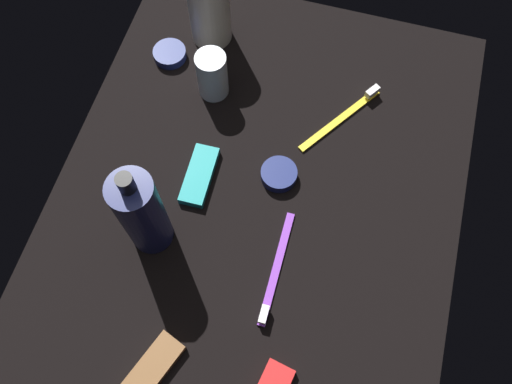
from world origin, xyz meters
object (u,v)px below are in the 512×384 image
at_px(cream_tin_left, 279,174).
at_px(bodywash_bottle, 209,3).
at_px(deodorant_stick, 212,75).
at_px(snack_bar_teal, 199,175).
at_px(cream_tin_right, 170,54).
at_px(lotion_bottle, 142,213).
at_px(snack_bar_brown, 151,370).
at_px(toothbrush_purple, 275,274).
at_px(toothbrush_yellow, 345,115).

bearing_deg(cream_tin_left, bodywash_bottle, -142.02).
bearing_deg(deodorant_stick, snack_bar_teal, 9.69).
distance_m(cream_tin_left, cream_tin_right, 0.31).
height_order(deodorant_stick, snack_bar_teal, deodorant_stick).
distance_m(snack_bar_teal, cream_tin_left, 0.13).
distance_m(lotion_bottle, snack_bar_brown, 0.22).
height_order(lotion_bottle, snack_bar_brown, lotion_bottle).
height_order(bodywash_bottle, toothbrush_purple, bodywash_bottle).
bearing_deg(bodywash_bottle, toothbrush_yellow, 68.83).
height_order(lotion_bottle, deodorant_stick, lotion_bottle).
bearing_deg(snack_bar_brown, bodywash_bottle, -149.94).
relative_size(lotion_bottle, deodorant_stick, 2.29).
xyz_separation_m(lotion_bottle, cream_tin_left, (-0.15, 0.16, -0.08)).
bearing_deg(bodywash_bottle, cream_tin_left, 37.98).
height_order(lotion_bottle, snack_bar_teal, lotion_bottle).
xyz_separation_m(bodywash_bottle, cream_tin_left, (0.24, 0.19, -0.07)).
distance_m(bodywash_bottle, snack_bar_brown, 0.59).
relative_size(toothbrush_purple, toothbrush_yellow, 1.16).
distance_m(lotion_bottle, bodywash_bottle, 0.39).
height_order(lotion_bottle, toothbrush_yellow, lotion_bottle).
relative_size(cream_tin_left, cream_tin_right, 1.00).
xyz_separation_m(lotion_bottle, snack_bar_teal, (-0.11, 0.04, -0.08)).
height_order(snack_bar_teal, cream_tin_left, cream_tin_left).
height_order(toothbrush_purple, cream_tin_right, toothbrush_purple).
bearing_deg(cream_tin_left, deodorant_stick, -130.90).
distance_m(deodorant_stick, snack_bar_teal, 0.17).
bearing_deg(cream_tin_right, toothbrush_purple, 40.14).
relative_size(bodywash_bottle, deodorant_stick, 2.07).
relative_size(bodywash_bottle, cream_tin_right, 3.14).
bearing_deg(snack_bar_brown, snack_bar_teal, -153.93).
distance_m(bodywash_bottle, deodorant_stick, 0.13).
xyz_separation_m(lotion_bottle, cream_tin_right, (-0.33, -0.09, -0.08)).
relative_size(deodorant_stick, snack_bar_teal, 0.86).
height_order(toothbrush_purple, snack_bar_brown, toothbrush_purple).
bearing_deg(toothbrush_purple, snack_bar_brown, -36.10).
bearing_deg(toothbrush_yellow, lotion_bottle, -39.96).
xyz_separation_m(deodorant_stick, snack_bar_teal, (0.17, 0.03, -0.04)).
height_order(snack_bar_teal, cream_tin_right, cream_tin_right).
height_order(cream_tin_left, cream_tin_right, cream_tin_left).
distance_m(toothbrush_purple, toothbrush_yellow, 0.30).
distance_m(deodorant_stick, toothbrush_yellow, 0.23).
xyz_separation_m(lotion_bottle, bodywash_bottle, (-0.39, -0.03, -0.01)).
distance_m(lotion_bottle, cream_tin_right, 0.35).
xyz_separation_m(deodorant_stick, toothbrush_purple, (0.29, 0.19, -0.04)).
relative_size(toothbrush_purple, snack_bar_teal, 1.73).
bearing_deg(cream_tin_right, snack_bar_brown, 16.68).
distance_m(toothbrush_yellow, cream_tin_right, 0.33).
bearing_deg(cream_tin_right, snack_bar_teal, 30.47).
bearing_deg(snack_bar_teal, deodorant_stick, -172.06).
bearing_deg(toothbrush_purple, toothbrush_yellow, 171.77).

